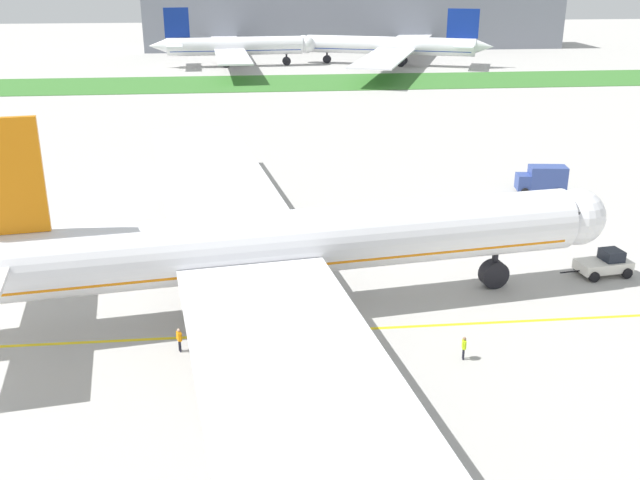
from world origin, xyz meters
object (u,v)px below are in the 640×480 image
(airliner_foreground, at_px, (265,246))
(pushback_tug, at_px, (605,264))
(service_truck_baggage_loader, at_px, (542,179))
(parked_airliner_far_left, at_px, (233,47))
(ground_crew_marshaller_front, at_px, (179,338))
(parked_airliner_far_centre, at_px, (393,46))
(ground_crew_wingwalker_port, at_px, (464,346))

(airliner_foreground, height_order, pushback_tug, airliner_foreground)
(service_truck_baggage_loader, height_order, parked_airliner_far_left, parked_airliner_far_left)
(pushback_tug, xyz_separation_m, service_truck_baggage_loader, (3.84, 23.47, 0.67))
(ground_crew_marshaller_front, relative_size, service_truck_baggage_loader, 0.30)
(pushback_tug, xyz_separation_m, parked_airliner_far_centre, (8.86, 137.13, 3.88))
(airliner_foreground, relative_size, ground_crew_marshaller_front, 51.95)
(airliner_foreground, distance_m, parked_airliner_far_left, 143.68)
(pushback_tug, distance_m, parked_airliner_far_left, 143.22)
(airliner_foreground, height_order, ground_crew_marshaller_front, airliner_foreground)
(pushback_tug, height_order, service_truck_baggage_loader, service_truck_baggage_loader)
(parked_airliner_far_centre, bearing_deg, pushback_tug, -93.70)
(pushback_tug, distance_m, ground_crew_marshaller_front, 36.24)
(pushback_tug, height_order, parked_airliner_far_centre, parked_airliner_far_centre)
(airliner_foreground, xyz_separation_m, service_truck_baggage_loader, (32.66, 27.63, -3.65))
(ground_crew_wingwalker_port, bearing_deg, airliner_foreground, 146.53)
(service_truck_baggage_loader, distance_m, parked_airliner_far_left, 121.55)
(airliner_foreground, relative_size, parked_airliner_far_left, 1.35)
(parked_airliner_far_left, bearing_deg, airliner_foreground, -88.60)
(ground_crew_marshaller_front, bearing_deg, ground_crew_wingwalker_port, -8.98)
(ground_crew_marshaller_front, xyz_separation_m, parked_airliner_far_centre, (43.78, 146.80, 3.84))
(pushback_tug, relative_size, parked_airliner_far_left, 0.10)
(ground_crew_marshaller_front, height_order, parked_airliner_far_left, parked_airliner_far_left)
(pushback_tug, bearing_deg, service_truck_baggage_loader, 80.72)
(airliner_foreground, xyz_separation_m, ground_crew_wingwalker_port, (12.86, -8.50, -4.33))
(ground_crew_wingwalker_port, xyz_separation_m, ground_crew_marshaller_front, (-18.96, 3.00, 0.05))
(parked_airliner_far_left, relative_size, parked_airliner_far_centre, 0.82)
(ground_crew_wingwalker_port, height_order, ground_crew_marshaller_front, ground_crew_marshaller_front)
(airliner_foreground, distance_m, pushback_tug, 29.44)
(ground_crew_marshaller_front, bearing_deg, parked_airliner_far_centre, 73.39)
(ground_crew_wingwalker_port, height_order, parked_airliner_far_centre, parked_airliner_far_centre)
(service_truck_baggage_loader, bearing_deg, parked_airliner_far_left, 107.31)
(ground_crew_marshaller_front, height_order, service_truck_baggage_loader, service_truck_baggage_loader)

